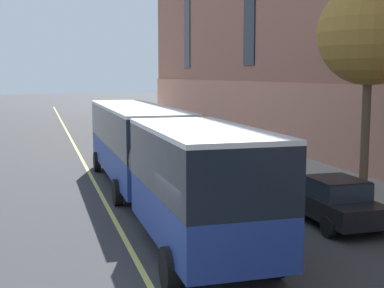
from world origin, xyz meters
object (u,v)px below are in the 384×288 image
Objects in this scene: parked_car_black_4 at (333,201)px; street_tree_mid_block at (369,34)px; parked_car_navy_1 at (148,123)px; city_bus at (153,151)px; parked_car_silver_6 at (177,135)px; parked_car_green_0 at (226,156)px.

parked_car_black_4 is 0.51× the size of street_tree_mid_block.
parked_car_navy_1 is at bearing 90.22° from parked_car_black_4.
city_bus is 4.45× the size of parked_car_black_4.
parked_car_silver_6 is (0.12, -9.32, 0.00)m from parked_car_navy_1.
city_bus is 6.74m from parked_car_black_4.
parked_car_navy_1 and parked_car_black_4 have the same top height.
parked_car_navy_1 is at bearing 78.91° from city_bus.
street_tree_mid_block is (8.14, -1.38, 4.35)m from city_bus.
parked_car_silver_6 is (5.10, 16.07, -1.27)m from city_bus.
city_bus is 7.79m from parked_car_green_0.
parked_car_green_0 and parked_car_silver_6 have the same top height.
city_bus is 4.03× the size of parked_car_green_0.
parked_car_silver_6 is 0.54× the size of street_tree_mid_block.
street_tree_mid_block is at bearing 43.01° from parked_car_black_4.
parked_car_green_0 is (5.01, 5.82, -1.27)m from city_bus.
city_bus is 2.28× the size of street_tree_mid_block.
parked_car_navy_1 is 29.61m from parked_car_black_4.
parked_car_green_0 is 9.65m from street_tree_mid_block.
parked_car_black_4 is at bearing -136.99° from street_tree_mid_block.
parked_car_green_0 is 1.05× the size of parked_car_navy_1.
parked_car_black_4 and parked_car_silver_6 have the same top height.
city_bus is at bearing -107.61° from parked_car_silver_6.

